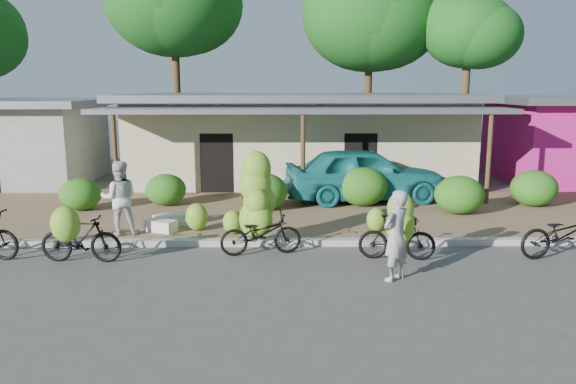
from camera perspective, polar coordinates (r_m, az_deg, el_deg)
name	(u,v)px	position (r m, az deg, el deg)	size (l,w,h in m)	color
ground	(315,274)	(11.21, 2.74, -8.28)	(100.00, 100.00, 0.00)	#4A4744
sidewalk	(304,214)	(16.00, 1.66, -2.23)	(60.00, 6.00, 0.12)	olive
curb	(310,242)	(13.09, 2.21, -5.12)	(60.00, 0.25, 0.15)	#A8A399
shop_main	(298,137)	(21.60, 1.03, 5.62)	(13.00, 8.50, 3.35)	#C1B592
shop_pink	(569,138)	(24.37, 26.64, 4.95)	(6.00, 6.00, 3.25)	#CA1F92
shop_grey	(11,140)	(24.00, -26.35, 4.77)	(7.00, 6.00, 3.15)	#9E9E99
tree_far_center	(170,0)	(27.43, -11.92, 18.54)	(6.18, 6.14, 9.83)	brown
tree_center_right	(365,16)	(27.67, 7.88, 17.34)	(6.29, 6.26, 9.28)	brown
tree_near_right	(464,30)	(26.53, 17.40, 15.48)	(4.18, 3.98, 7.63)	brown
hedge_0	(80,194)	(17.19, -20.34, -0.22)	(1.19, 1.07, 0.93)	#245F15
hedge_1	(166,190)	(17.18, -12.31, 0.23)	(1.21, 1.09, 0.95)	#245F15
hedge_2	(264,192)	(16.17, -2.46, 0.05)	(1.37, 1.23, 1.07)	#245F15
hedge_3	(363,186)	(16.85, 7.60, 0.56)	(1.49, 1.34, 1.16)	#245F15
hedge_4	(459,195)	(16.36, 17.01, -0.28)	(1.38, 1.24, 1.07)	#245F15
hedge_5	(534,188)	(18.20, 23.71, 0.35)	(1.37, 1.24, 1.07)	#245F15
bike_left	(78,236)	(12.40, -20.56, -4.18)	(1.74, 1.19, 1.34)	black
bike_center	(258,211)	(12.50, -3.03, -1.98)	(1.87, 1.33, 2.23)	black
bike_right	(398,231)	(11.89, 11.12, -3.92)	(1.67, 1.23, 1.59)	black
bike_far_right	(564,234)	(13.42, 26.25, -3.85)	(2.09, 1.00, 1.05)	black
loose_banana_a	(197,217)	(14.06, -9.26, -2.51)	(0.55, 0.47, 0.69)	#6DA228
loose_banana_b	(233,222)	(13.62, -5.65, -3.08)	(0.47, 0.40, 0.58)	#6DA228
loose_banana_c	(376,220)	(13.97, 8.94, -2.79)	(0.47, 0.40, 0.59)	#6DA228
sack_near	(171,220)	(14.67, -11.78, -2.81)	(0.85, 0.40, 0.30)	white
sack_far	(161,226)	(14.19, -12.81, -3.36)	(0.75, 0.38, 0.28)	white
vendor	(396,236)	(10.80, 10.90, -4.37)	(0.64, 0.42, 1.75)	#949494
bystander	(119,198)	(13.98, -16.75, -0.59)	(0.87, 0.68, 1.79)	silver
teal_van	(364,174)	(17.55, 7.73, 1.82)	(1.98, 4.93, 1.68)	#1A7677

